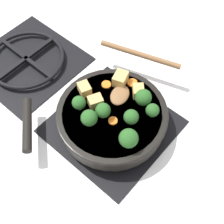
{
  "coord_description": "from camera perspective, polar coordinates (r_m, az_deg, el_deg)",
  "views": [
    {
      "loc": [
        -0.33,
        -0.28,
        0.76
      ],
      "look_at": [
        0.0,
        0.0,
        0.08
      ],
      "focal_mm": 50.0,
      "sensor_mm": 36.0,
      "label": 1
    }
  ],
  "objects": [
    {
      "name": "ground_plane",
      "position": [
        0.88,
        -0.0,
        -2.71
      ],
      "size": [
        2.4,
        2.4,
        0.0
      ],
      "primitive_type": "plane",
      "color": "white"
    },
    {
      "name": "front_burner_grate",
      "position": [
        0.87,
        -0.0,
        -2.32
      ],
      "size": [
        0.31,
        0.31,
        0.03
      ],
      "color": "black",
      "rests_on": "ground_plane"
    },
    {
      "name": "rear_burner_grate",
      "position": [
        1.04,
        -15.31,
        9.09
      ],
      "size": [
        0.31,
        0.31,
        0.03
      ],
      "color": "black",
      "rests_on": "ground_plane"
    },
    {
      "name": "skillet_pan",
      "position": [
        0.83,
        -0.17,
        -0.84
      ],
      "size": [
        0.38,
        0.36,
        0.05
      ],
      "color": "black",
      "rests_on": "front_burner_grate"
    },
    {
      "name": "wooden_spoon",
      "position": [
        0.88,
        3.67,
        7.54
      ],
      "size": [
        0.23,
        0.24,
        0.02
      ],
      "color": "brown",
      "rests_on": "skillet_pan"
    },
    {
      "name": "tofu_cube_center_large",
      "position": [
        0.85,
        1.54,
        6.05
      ],
      "size": [
        0.05,
        0.04,
        0.03
      ],
      "primitive_type": "cube",
      "rotation": [
        0.0,
        0.0,
        3.45
      ],
      "color": "tan",
      "rests_on": "skillet_pan"
    },
    {
      "name": "tofu_cube_near_handle",
      "position": [
        0.81,
        -3.04,
        1.93
      ],
      "size": [
        0.05,
        0.04,
        0.03
      ],
      "primitive_type": "cube",
      "rotation": [
        0.0,
        0.0,
        2.67
      ],
      "color": "tan",
      "rests_on": "skillet_pan"
    },
    {
      "name": "tofu_cube_east_chunk",
      "position": [
        0.83,
        4.84,
        3.82
      ],
      "size": [
        0.05,
        0.05,
        0.03
      ],
      "primitive_type": "cube",
      "rotation": [
        0.0,
        0.0,
        3.91
      ],
      "color": "tan",
      "rests_on": "skillet_pan"
    },
    {
      "name": "tofu_cube_west_chunk",
      "position": [
        0.84,
        -5.27,
        4.04
      ],
      "size": [
        0.04,
        0.04,
        0.03
      ],
      "primitive_type": "cube",
      "rotation": [
        0.0,
        0.0,
        1.16
      ],
      "color": "tan",
      "rests_on": "skillet_pan"
    },
    {
      "name": "broccoli_floret_near_spoon",
      "position": [
        0.77,
        -4.2,
        -1.11
      ],
      "size": [
        0.04,
        0.04,
        0.05
      ],
      "color": "#709956",
      "rests_on": "skillet_pan"
    },
    {
      "name": "broccoli_floret_center_top",
      "position": [
        0.81,
        5.75,
        2.65
      ],
      "size": [
        0.04,
        0.04,
        0.05
      ],
      "color": "#709956",
      "rests_on": "skillet_pan"
    },
    {
      "name": "broccoli_floret_east_rim",
      "position": [
        0.74,
        3.05,
        -4.84
      ],
      "size": [
        0.05,
        0.05,
        0.05
      ],
      "color": "#709956",
      "rests_on": "skillet_pan"
    },
    {
      "name": "broccoli_floret_west_rim",
      "position": [
        0.78,
        -1.66,
        0.26
      ],
      "size": [
        0.04,
        0.04,
        0.05
      ],
      "color": "#709956",
      "rests_on": "skillet_pan"
    },
    {
      "name": "broccoli_floret_north_edge",
      "position": [
        0.8,
        -6.06,
        1.67
      ],
      "size": [
        0.04,
        0.04,
        0.04
      ],
      "color": "#709956",
      "rests_on": "skillet_pan"
    },
    {
      "name": "broccoli_floret_south_cluster",
      "position": [
        0.77,
        3.53,
        -0.93
      ],
      "size": [
        0.04,
        0.04,
        0.05
      ],
      "color": "#709956",
      "rests_on": "skillet_pan"
    },
    {
      "name": "broccoli_floret_mid_floret",
      "position": [
        0.79,
        7.4,
        0.3
      ],
      "size": [
        0.03,
        0.03,
        0.04
      ],
      "color": "#709956",
      "rests_on": "skillet_pan"
    },
    {
      "name": "carrot_slice_orange_thin",
      "position": [
        0.86,
        -1.05,
        5.03
      ],
      "size": [
        0.03,
        0.03,
        0.01
      ],
      "primitive_type": "cylinder",
      "color": "orange",
      "rests_on": "skillet_pan"
    },
    {
      "name": "carrot_slice_near_center",
      "position": [
        0.79,
        0.16,
        -1.63
      ],
      "size": [
        0.02,
        0.02,
        0.01
      ],
      "primitive_type": "cylinder",
      "color": "orange",
      "rests_on": "skillet_pan"
    },
    {
      "name": "carrot_slice_edge_slice",
      "position": [
        0.86,
        3.74,
        5.33
      ],
      "size": [
        0.03,
        0.03,
        0.01
      ],
      "primitive_type": "cylinder",
      "color": "orange",
      "rests_on": "skillet_pan"
    }
  ]
}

